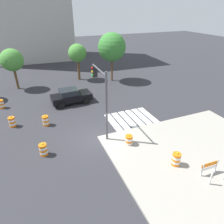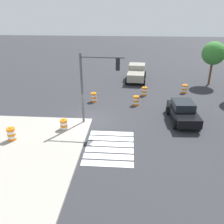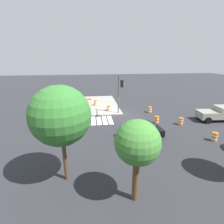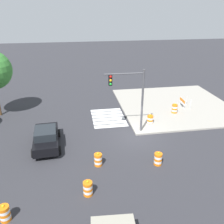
{
  "view_description": "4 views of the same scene",
  "coord_description": "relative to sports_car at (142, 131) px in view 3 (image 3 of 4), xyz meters",
  "views": [
    {
      "loc": [
        -4.01,
        -12.8,
        9.55
      ],
      "look_at": [
        1.85,
        1.37,
        1.35
      ],
      "focal_mm": 31.98,
      "sensor_mm": 36.0,
      "label": 1
    },
    {
      "loc": [
        17.72,
        2.99,
        8.74
      ],
      "look_at": [
        -0.29,
        1.63,
        0.68
      ],
      "focal_mm": 38.41,
      "sensor_mm": 36.0,
      "label": 2
    },
    {
      "loc": [
        4.63,
        22.34,
        8.05
      ],
      "look_at": [
        1.7,
        0.54,
        0.69
      ],
      "focal_mm": 26.38,
      "sensor_mm": 36.0,
      "label": 3
    },
    {
      "loc": [
        -17.64,
        5.02,
        10.31
      ],
      "look_at": [
        1.77,
        1.79,
        1.59
      ],
      "focal_mm": 38.69,
      "sensor_mm": 36.0,
      "label": 4
    }
  ],
  "objects": [
    {
      "name": "sports_car",
      "position": [
        0.0,
        0.0,
        0.0
      ],
      "size": [
        4.4,
        2.32,
        1.63
      ],
      "color": "black",
      "rests_on": "ground"
    },
    {
      "name": "construction_barricade",
      "position": [
        5.67,
        -14.09,
        -0.09
      ],
      "size": [
        1.3,
        0.82,
        1.0
      ],
      "color": "silver",
      "rests_on": "sidewalk_corner"
    },
    {
      "name": "traffic_barrel_crosswalk_end",
      "position": [
        -3.72,
        -7.9,
        -0.36
      ],
      "size": [
        0.56,
        0.56,
        1.02
      ],
      "color": "orange",
      "rests_on": "ground"
    },
    {
      "name": "traffic_barrel_median_near",
      "position": [
        -3.12,
        -3.75,
        -0.36
      ],
      "size": [
        0.56,
        0.56,
        1.02
      ],
      "color": "orange",
      "rests_on": "ground"
    },
    {
      "name": "traffic_light_pole",
      "position": [
        1.13,
        -6.89,
        3.1
      ],
      "size": [
        0.47,
        3.29,
        5.5
      ],
      "color": "#4C4C51",
      "rests_on": "sidewalk_corner"
    },
    {
      "name": "crosswalk_stripes",
      "position": [
        4.52,
        -5.62,
        -0.8
      ],
      "size": [
        4.35,
        3.2,
        0.02
      ],
      "color": "silver",
      "rests_on": "ground"
    },
    {
      "name": "traffic_barrel_far_curb",
      "position": [
        2.42,
        -9.29,
        -0.36
      ],
      "size": [
        0.56,
        0.56,
        1.02
      ],
      "color": "orange",
      "rests_on": "ground"
    },
    {
      "name": "ground_plane",
      "position": [
        0.52,
        -7.42,
        -0.81
      ],
      "size": [
        120.0,
        120.0,
        0.0
      ],
      "primitive_type": "plane",
      "color": "#2D2D33"
    },
    {
      "name": "traffic_barrel_near_corner",
      "position": [
        -5.89,
        -2.83,
        -0.36
      ],
      "size": [
        0.56,
        0.56,
        1.02
      ],
      "color": "orange",
      "rests_on": "ground"
    },
    {
      "name": "street_tree_streetside_near",
      "position": [
        2.79,
        7.47,
        2.92
      ],
      "size": [
        2.48,
        2.48,
        5.03
      ],
      "color": "brown",
      "rests_on": "ground"
    },
    {
      "name": "traffic_barrel_median_far",
      "position": [
        -7.05,
        1.56,
        -0.36
      ],
      "size": [
        0.56,
        0.56,
        1.02
      ],
      "color": "orange",
      "rests_on": "ground"
    },
    {
      "name": "traffic_barrel_on_sidewalk",
      "position": [
        4.3,
        -12.48,
        -0.21
      ],
      "size": [
        0.56,
        0.56,
        1.02
      ],
      "color": "orange",
      "rests_on": "sidewalk_corner"
    },
    {
      "name": "pickup_truck",
      "position": [
        -11.64,
        -3.57,
        0.16
      ],
      "size": [
        5.28,
        2.64,
        1.92
      ],
      "color": "gray",
      "rests_on": "ground"
    },
    {
      "name": "street_tree_streetside_mid",
      "position": [
        7.0,
        5.2,
        3.85
      ],
      "size": [
        3.74,
        3.74,
        6.54
      ],
      "color": "brown",
      "rests_on": "ground"
    },
    {
      "name": "sidewalk_corner",
      "position": [
        6.52,
        -13.42,
        -0.74
      ],
      "size": [
        12.0,
        12.0,
        0.15
      ],
      "primitive_type": "cube",
      "color": "#9E998E",
      "rests_on": "ground"
    }
  ]
}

